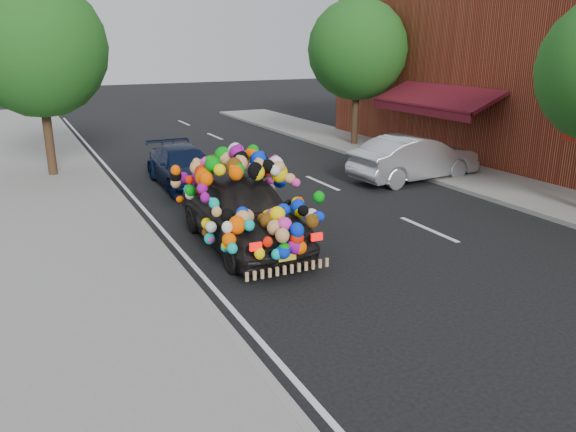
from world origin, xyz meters
The scene contains 10 objects.
ground centered at (0.00, 0.00, 0.00)m, with size 100.00×100.00×0.00m, color black.
sidewalk centered at (-4.30, 0.00, 0.06)m, with size 4.00×60.00×0.12m, color gray.
kerb centered at (-2.35, 0.00, 0.07)m, with size 0.15×60.00×0.13m, color gray.
footpath_far centered at (8.20, 3.00, 0.06)m, with size 3.00×40.00×0.12m, color gray.
lane_markings centered at (3.60, 0.00, 0.01)m, with size 6.00×50.00×0.01m, color silver, non-canonical shape.
tree_near_sidewalk centered at (-3.80, 9.50, 4.02)m, with size 4.20×4.20×6.13m.
tree_far_b centered at (8.00, 10.00, 3.89)m, with size 4.00×4.00×5.90m.
plush_art_car centered at (-0.64, 1.02, 1.11)m, with size 2.24×4.67×2.16m.
navy_sedan centered at (-0.30, 6.60, 0.59)m, with size 1.64×4.04×1.17m, color #091432.
silver_hatchback centered at (6.39, 4.07, 0.71)m, with size 1.50×4.29×1.41m, color #A9AAB1.
Camera 1 is at (-4.89, -9.68, 4.21)m, focal length 35.00 mm.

